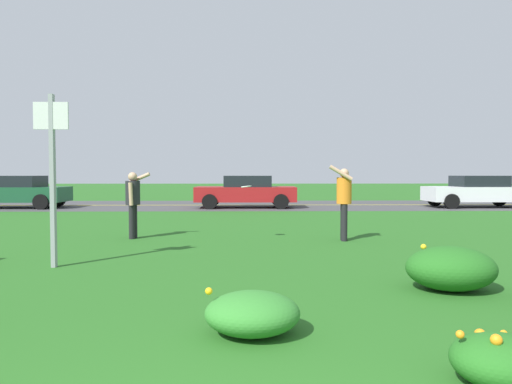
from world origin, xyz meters
TOP-DOWN VIEW (x-y plane):
  - ground_plane at (0.00, 10.56)m, footprint 120.00×120.00m
  - highway_strip at (0.00, 21.12)m, footprint 120.00×7.42m
  - highway_center_stripe at (0.00, 21.12)m, footprint 120.00×0.16m
  - daylily_clump_front_center at (0.18, 2.97)m, footprint 0.92×0.82m
  - daylily_clump_mid_left at (2.82, 4.59)m, footprint 1.17×1.00m
  - daylily_clump_front_left at (1.97, 1.85)m, footprint 0.72×0.67m
  - sign_post_near_path at (-3.04, 6.20)m, footprint 0.56×0.10m
  - person_thrower_dark_shirt at (-2.57, 9.57)m, footprint 0.55×0.50m
  - person_catcher_orange_shirt at (2.36, 9.12)m, footprint 0.56×0.50m
  - frisbee_white at (0.12, 9.25)m, footprint 0.24×0.24m
  - car_white_leftmost at (10.67, 19.45)m, footprint 4.50×2.00m
  - car_red_center_left at (0.10, 19.45)m, footprint 4.50×2.00m
  - car_dark_green_center_right at (-10.24, 19.45)m, footprint 4.50×2.00m

SIDE VIEW (x-z plane):
  - ground_plane at x=0.00m, z-range 0.00..0.00m
  - highway_strip at x=0.00m, z-range 0.00..0.01m
  - highway_center_stripe at x=0.00m, z-range 0.01..0.01m
  - daylily_clump_front_left at x=1.97m, z-range -0.02..0.40m
  - daylily_clump_front_center at x=0.18m, z-range -0.02..0.43m
  - daylily_clump_mid_left at x=2.82m, z-range 0.00..0.58m
  - car_white_leftmost at x=10.67m, z-range 0.01..1.46m
  - car_red_center_left at x=0.10m, z-range 0.01..1.46m
  - car_dark_green_center_right at x=-10.24m, z-range 0.01..1.46m
  - person_thrower_dark_shirt at x=-2.57m, z-range 0.15..1.73m
  - person_catcher_orange_shirt at x=2.36m, z-range 0.13..1.87m
  - frisbee_white at x=0.12m, z-range 1.21..1.28m
  - sign_post_near_path at x=-3.04m, z-range 0.29..3.12m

